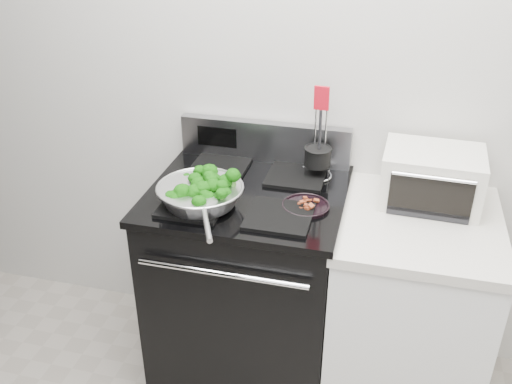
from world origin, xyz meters
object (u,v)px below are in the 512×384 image
(skillet, at_px, (200,194))
(toaster_oven, at_px, (431,177))
(bacon_plate, at_px, (306,203))
(gas_range, at_px, (248,282))
(utensil_holder, at_px, (317,162))

(skillet, relative_size, toaster_oven, 1.30)
(bacon_plate, relative_size, toaster_oven, 0.47)
(gas_range, xyz_separation_m, bacon_plate, (0.25, -0.07, 0.48))
(skillet, bearing_deg, bacon_plate, -11.52)
(gas_range, relative_size, toaster_oven, 2.90)
(toaster_oven, bearing_deg, bacon_plate, -152.38)
(gas_range, distance_m, toaster_oven, 0.91)
(skillet, distance_m, bacon_plate, 0.40)
(utensil_holder, bearing_deg, bacon_plate, -86.02)
(gas_range, relative_size, utensil_holder, 2.81)
(gas_range, bearing_deg, utensil_holder, 37.48)
(utensil_holder, distance_m, toaster_oven, 0.46)
(skillet, height_order, bacon_plate, skillet)
(skillet, xyz_separation_m, toaster_oven, (0.85, 0.31, 0.03))
(utensil_holder, height_order, toaster_oven, utensil_holder)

